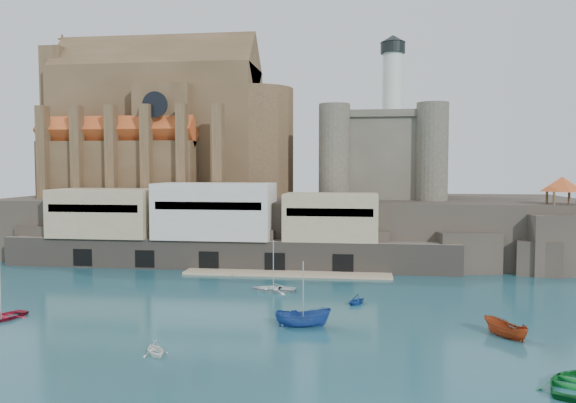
% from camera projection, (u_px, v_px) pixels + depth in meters
% --- Properties ---
extents(ground, '(300.00, 300.00, 0.00)m').
position_uv_depth(ground, '(249.00, 305.00, 63.35)').
color(ground, '#18444F').
rests_on(ground, ground).
extents(promontory, '(100.00, 36.00, 10.00)m').
position_uv_depth(promontory, '(290.00, 225.00, 102.03)').
color(promontory, '#2A241F').
rests_on(promontory, ground).
extents(quay, '(70.00, 12.00, 13.05)m').
position_uv_depth(quay, '(214.00, 228.00, 87.12)').
color(quay, '#635A4F').
rests_on(quay, ground).
extents(church, '(47.00, 25.93, 30.51)m').
position_uv_depth(church, '(167.00, 132.00, 106.50)').
color(church, brown).
rests_on(church, promontory).
extents(castle_keep, '(21.20, 21.20, 29.30)m').
position_uv_depth(castle_keep, '(381.00, 151.00, 100.79)').
color(castle_keep, '#4D493D').
rests_on(castle_keep, promontory).
extents(rock_outcrop, '(14.50, 10.50, 8.70)m').
position_uv_depth(rock_outcrop, '(561.00, 245.00, 83.26)').
color(rock_outcrop, '#2A241F').
rests_on(rock_outcrop, ground).
extents(pavilion, '(6.40, 6.40, 5.40)m').
position_uv_depth(pavilion, '(562.00, 186.00, 82.87)').
color(pavilion, brown).
rests_on(pavilion, rock_outcrop).
extents(boat_0, '(3.93, 2.43, 5.32)m').
position_uv_depth(boat_0, '(1.00, 319.00, 57.29)').
color(boat_0, maroon).
rests_on(boat_0, ground).
extents(boat_1, '(2.97, 2.78, 2.95)m').
position_uv_depth(boat_1, '(155.00, 355.00, 46.52)').
color(boat_1, white).
rests_on(boat_1, ground).
extents(boat_2, '(2.46, 2.41, 5.50)m').
position_uv_depth(boat_2, '(303.00, 326.00, 54.75)').
color(boat_2, '#21438F').
rests_on(boat_2, ground).
extents(boat_3, '(4.48, 3.23, 6.17)m').
position_uv_depth(boat_3, '(574.00, 388.00, 39.54)').
color(boat_3, '#0F6B27').
rests_on(boat_3, ground).
extents(boat_5, '(2.56, 2.58, 4.85)m').
position_uv_depth(boat_5, '(505.00, 337.00, 51.43)').
color(boat_5, '#963715').
rests_on(boat_5, ground).
extents(boat_6, '(1.46, 4.12, 5.67)m').
position_uv_depth(boat_6, '(273.00, 291.00, 70.41)').
color(boat_6, silver).
rests_on(boat_6, ground).
extents(boat_7, '(2.89, 2.67, 2.86)m').
position_uv_depth(boat_7, '(356.00, 304.00, 63.68)').
color(boat_7, '#184393').
rests_on(boat_7, ground).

